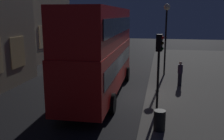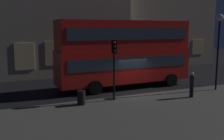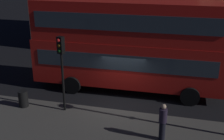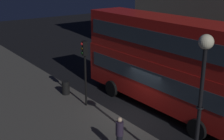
% 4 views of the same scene
% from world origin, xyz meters
% --- Properties ---
extents(ground_plane, '(80.00, 80.00, 0.00)m').
position_xyz_m(ground_plane, '(0.00, 0.00, 0.00)').
color(ground_plane, black).
extents(sidewalk_slab, '(44.00, 9.45, 0.12)m').
position_xyz_m(sidewalk_slab, '(0.00, -5.59, 0.06)').
color(sidewalk_slab, '#4C4944').
rests_on(sidewalk_slab, ground).
extents(building_with_clock, '(13.83, 8.61, 14.07)m').
position_xyz_m(building_with_clock, '(-3.11, 12.60, 7.04)').
color(building_with_clock, tan).
rests_on(building_with_clock, ground).
extents(building_plain_facade, '(13.83, 7.30, 16.92)m').
position_xyz_m(building_plain_facade, '(10.91, 14.03, 8.46)').
color(building_plain_facade, tan).
rests_on(building_plain_facade, ground).
extents(double_decker_bus, '(11.35, 3.03, 5.46)m').
position_xyz_m(double_decker_bus, '(-0.07, 2.03, 3.04)').
color(double_decker_bus, red).
rests_on(double_decker_bus, ground).
extents(traffic_light_near_kerb, '(0.38, 0.40, 3.99)m').
position_xyz_m(traffic_light_near_kerb, '(-2.65, -1.62, 2.99)').
color(traffic_light_near_kerb, black).
rests_on(traffic_light_near_kerb, sidewalk_slab).
extents(street_lamp, '(0.52, 0.52, 5.79)m').
position_xyz_m(street_lamp, '(5.85, -2.03, 4.39)').
color(street_lamp, black).
rests_on(street_lamp, sidewalk_slab).
extents(pedestrian, '(0.35, 0.35, 1.74)m').
position_xyz_m(pedestrian, '(2.58, -3.08, 1.02)').
color(pedestrian, black).
rests_on(pedestrian, sidewalk_slab).
extents(litter_bin, '(0.51, 0.51, 0.90)m').
position_xyz_m(litter_bin, '(-4.96, -1.76, 0.57)').
color(litter_bin, black).
rests_on(litter_bin, sidewalk_slab).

